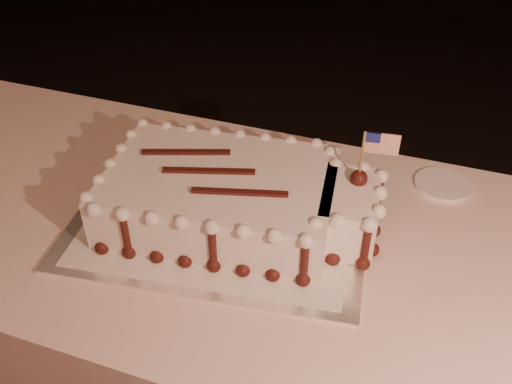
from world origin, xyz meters
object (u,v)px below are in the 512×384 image
(sheet_cake, at_px, (236,197))
(cake_board, at_px, (222,218))
(side_plate, at_px, (443,184))
(banquet_table, at_px, (256,342))

(sheet_cake, bearing_deg, cake_board, -172.58)
(side_plate, bearing_deg, banquet_table, -140.18)
(sheet_cake, bearing_deg, banquet_table, -20.21)
(cake_board, height_order, side_plate, side_plate)
(cake_board, bearing_deg, sheet_cake, 0.14)
(sheet_cake, distance_m, side_plate, 0.50)
(cake_board, relative_size, side_plate, 4.81)
(side_plate, bearing_deg, cake_board, -147.43)
(banquet_table, relative_size, cake_board, 3.80)
(banquet_table, bearing_deg, sheet_cake, 159.79)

